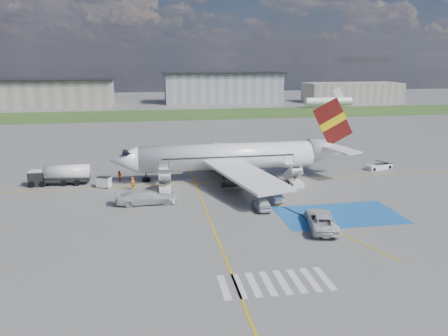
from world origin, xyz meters
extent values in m
plane|color=#60605E|center=(0.00, 0.00, 0.00)|extent=(400.00, 400.00, 0.00)
cube|color=#2D4C1E|center=(0.00, 95.00, 0.01)|extent=(400.00, 30.00, 0.01)
cube|color=gold|center=(0.00, 12.00, 0.01)|extent=(120.00, 0.20, 0.01)
cube|color=gold|center=(-5.00, -10.00, 0.01)|extent=(0.20, 60.00, 0.01)
cube|color=gold|center=(0.00, 12.00, 0.01)|extent=(20.71, 56.45, 0.01)
cube|color=#1B58A5|center=(10.00, -4.00, 0.01)|extent=(14.00, 8.00, 0.01)
cube|color=silver|center=(-6.00, -18.00, 0.01)|extent=(0.60, 4.00, 0.01)
cube|color=silver|center=(-4.80, -18.00, 0.01)|extent=(0.60, 4.00, 0.01)
cube|color=silver|center=(-3.60, -18.00, 0.01)|extent=(0.60, 4.00, 0.01)
cube|color=silver|center=(-2.40, -18.00, 0.01)|extent=(0.60, 4.00, 0.01)
cube|color=silver|center=(-1.20, -18.00, 0.01)|extent=(0.60, 4.00, 0.01)
cube|color=silver|center=(0.00, -18.00, 0.01)|extent=(0.60, 4.00, 0.01)
cube|color=silver|center=(1.20, -18.00, 0.01)|extent=(0.60, 4.00, 0.01)
cube|color=silver|center=(2.40, -18.00, 0.01)|extent=(0.60, 4.00, 0.01)
cube|color=gray|center=(-55.00, 130.00, 5.00)|extent=(60.00, 22.00, 10.00)
cube|color=gray|center=(20.00, 135.00, 6.00)|extent=(48.00, 18.00, 12.00)
cube|color=gray|center=(75.00, 128.00, 4.00)|extent=(40.00, 16.00, 8.00)
cylinder|color=white|center=(0.00, 14.00, 3.40)|extent=(26.00, 3.90, 3.90)
cone|color=white|center=(-15.00, 14.00, 3.40)|extent=(4.00, 3.90, 3.90)
cube|color=black|center=(-14.40, 14.00, 4.45)|extent=(1.67, 1.90, 0.82)
cone|color=white|center=(16.20, 14.00, 3.80)|extent=(6.50, 3.90, 3.90)
cube|color=white|center=(1.00, 5.50, 2.80)|extent=(9.86, 15.95, 1.40)
cube|color=white|center=(1.00, 22.50, 2.80)|extent=(9.86, 15.95, 1.40)
cylinder|color=#38383A|center=(0.00, 8.40, 1.40)|extent=(3.40, 2.10, 2.10)
cylinder|color=#38383A|center=(0.00, 19.60, 1.40)|extent=(3.40, 2.10, 2.10)
cube|color=#52100E|center=(16.50, 14.00, 8.20)|extent=(6.62, 0.30, 7.45)
cube|color=#DCB80C|center=(16.50, 14.00, 8.20)|extent=(4.36, 0.40, 3.08)
cube|color=white|center=(16.80, 10.80, 4.50)|extent=(4.73, 5.95, 0.49)
cube|color=white|center=(16.80, 17.20, 4.50)|extent=(4.73, 5.95, 0.49)
cube|color=black|center=(0.00, 12.04, 3.75)|extent=(19.50, 0.04, 0.18)
cube|color=black|center=(0.00, 15.96, 3.75)|extent=(19.50, 0.04, 0.18)
cube|color=white|center=(-9.50, 9.85, 1.45)|extent=(1.40, 3.73, 2.32)
cube|color=white|center=(-9.50, 11.75, 2.50)|extent=(1.40, 1.00, 0.12)
cylinder|color=black|center=(-10.20, 11.75, 3.05)|extent=(0.06, 0.06, 1.10)
cylinder|color=black|center=(-8.80, 11.75, 3.05)|extent=(0.06, 0.06, 1.10)
cube|color=white|center=(-9.50, 8.25, 0.35)|extent=(1.60, 2.40, 0.70)
cube|color=white|center=(9.00, 9.85, 1.45)|extent=(1.40, 3.73, 2.32)
cube|color=white|center=(9.00, 11.75, 2.50)|extent=(1.40, 1.00, 0.12)
cylinder|color=black|center=(8.30, 11.75, 3.05)|extent=(0.06, 0.06, 1.10)
cylinder|color=black|center=(9.70, 11.75, 3.05)|extent=(0.06, 0.06, 1.10)
cube|color=white|center=(9.00, 8.25, 0.35)|extent=(1.60, 2.40, 0.70)
cube|color=black|center=(-27.32, 14.92, 1.04)|extent=(2.11, 2.11, 2.08)
cylinder|color=white|center=(-23.08, 14.84, 1.80)|extent=(6.17, 2.18, 2.08)
cube|color=black|center=(-23.08, 14.84, 0.77)|extent=(6.17, 2.18, 0.45)
cube|color=white|center=(-17.85, 12.21, 0.79)|extent=(2.15, 1.76, 1.30)
cube|color=black|center=(-17.85, 12.21, 1.49)|extent=(2.03, 1.64, 0.11)
cube|color=white|center=(25.70, 15.53, 0.38)|extent=(4.80, 2.75, 0.76)
cube|color=black|center=(26.79, 15.85, 1.04)|extent=(3.18, 1.94, 0.85)
imported|color=silver|center=(1.65, -0.42, 0.73)|extent=(1.74, 4.32, 1.47)
imported|color=#A5A7AC|center=(3.39, 2.46, 0.73)|extent=(3.14, 4.68, 1.46)
imported|color=silver|center=(6.42, -7.20, 1.12)|extent=(4.01, 6.41, 2.23)
imported|color=silver|center=(-11.92, 3.90, 1.12)|extent=(5.74, 2.42, 2.23)
imported|color=orange|center=(-13.79, 10.51, 0.87)|extent=(0.76, 0.70, 1.75)
imported|color=#EC580C|center=(-15.90, 14.85, 0.84)|extent=(0.93, 1.02, 1.68)
imported|color=orange|center=(5.30, 6.47, 0.96)|extent=(0.73, 1.21, 1.93)
camera|label=1|loc=(-11.33, -48.67, 17.44)|focal=35.00mm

